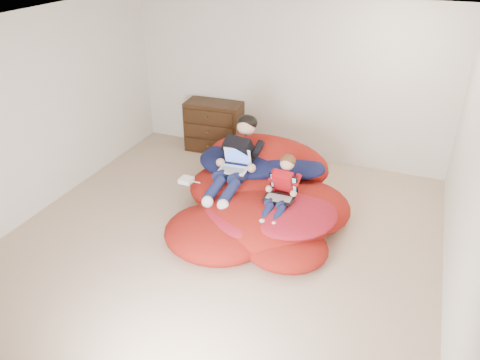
% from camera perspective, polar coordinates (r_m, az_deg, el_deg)
% --- Properties ---
extents(room_shell, '(5.10, 5.10, 2.77)m').
position_cam_1_polar(room_shell, '(5.65, -1.95, -4.94)').
color(room_shell, tan).
rests_on(room_shell, ground).
extents(dresser, '(0.95, 0.55, 0.83)m').
position_cam_1_polar(dresser, '(7.80, -3.16, 6.55)').
color(dresser, '#311D0D').
rests_on(dresser, ground).
extents(beanbag_pile, '(2.20, 2.48, 0.88)m').
position_cam_1_polar(beanbag_pile, '(6.01, 2.48, -2.21)').
color(beanbag_pile, '#A61A12').
rests_on(beanbag_pile, ground).
extents(cream_pillow, '(0.43, 0.28, 0.28)m').
position_cam_1_polar(cream_pillow, '(6.63, 1.27, 4.41)').
color(cream_pillow, white).
rests_on(cream_pillow, beanbag_pile).
extents(older_boy, '(0.43, 1.27, 0.82)m').
position_cam_1_polar(older_boy, '(6.06, -0.28, 2.97)').
color(older_boy, black).
rests_on(older_boy, beanbag_pile).
extents(younger_boy, '(0.29, 0.86, 0.60)m').
position_cam_1_polar(younger_boy, '(5.60, 5.12, -0.81)').
color(younger_boy, red).
rests_on(younger_boy, beanbag_pile).
extents(laptop_white, '(0.37, 0.35, 0.25)m').
position_cam_1_polar(laptop_white, '(6.02, -0.61, 2.01)').
color(laptop_white, white).
rests_on(laptop_white, older_boy).
extents(laptop_black, '(0.35, 0.33, 0.25)m').
position_cam_1_polar(laptop_black, '(5.60, 5.03, -1.33)').
color(laptop_black, black).
rests_on(laptop_black, younger_boy).
extents(power_adapter, '(0.17, 0.17, 0.06)m').
position_cam_1_polar(power_adapter, '(6.13, -6.56, -0.02)').
color(power_adapter, white).
rests_on(power_adapter, beanbag_pile).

